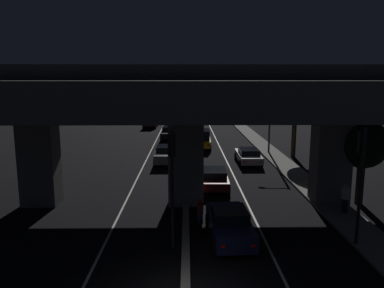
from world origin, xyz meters
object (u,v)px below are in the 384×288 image
at_px(car_dark_blue_lead, 229,224).
at_px(motorcycle_red_filtering_mid, 193,177).
at_px(traffic_light_left_of_median, 172,169).
at_px(pedestrian_on_sidewalk, 345,198).
at_px(motorcycle_blue_filtering_near, 200,215).
at_px(traffic_light_right_of_median, 361,166).
at_px(car_taxi_yellow_fourth, 202,139).
at_px(street_lamp, 267,109).
at_px(car_dark_red_second, 214,177).
at_px(car_black_second_oncoming, 169,133).
at_px(car_grey_lead_oncoming, 165,154).
at_px(car_silver_third, 248,155).
at_px(car_dark_red_third_oncoming, 150,121).

relative_size(car_dark_blue_lead, motorcycle_red_filtering_mid, 2.61).
bearing_deg(traffic_light_left_of_median, pedestrian_on_sidewalk, 22.45).
distance_m(motorcycle_blue_filtering_near, motorcycle_red_filtering_mid, 7.35).
distance_m(traffic_light_right_of_median, motorcycle_blue_filtering_near, 7.86).
bearing_deg(car_taxi_yellow_fourth, traffic_light_right_of_median, -164.07).
bearing_deg(traffic_light_right_of_median, pedestrian_on_sidewalk, 73.66).
height_order(street_lamp, car_dark_red_second, street_lamp).
xyz_separation_m(car_dark_blue_lead, car_black_second_oncoming, (-4.16, 29.39, 0.03)).
relative_size(street_lamp, car_grey_lead_oncoming, 1.70).
bearing_deg(pedestrian_on_sidewalk, motorcycle_red_filtering_mid, 144.94).
xyz_separation_m(traffic_light_left_of_median, car_dark_red_second, (2.49, 9.25, -2.88)).
xyz_separation_m(car_silver_third, motorcycle_red_filtering_mid, (-5.01, -7.05, -0.10)).
distance_m(traffic_light_right_of_median, pedestrian_on_sidewalk, 4.83).
bearing_deg(traffic_light_right_of_median, car_dark_red_third_oncoming, 107.64).
relative_size(street_lamp, car_black_second_oncoming, 1.64).
xyz_separation_m(street_lamp, pedestrian_on_sidewalk, (0.77, -17.19, -3.55)).
bearing_deg(pedestrian_on_sidewalk, car_black_second_oncoming, 112.45).
bearing_deg(car_silver_third, car_black_second_oncoming, 29.47).
bearing_deg(car_black_second_oncoming, traffic_light_left_of_median, 4.36).
relative_size(traffic_light_right_of_median, street_lamp, 0.71).
bearing_deg(car_black_second_oncoming, motorcycle_red_filtering_mid, 8.70).
bearing_deg(traffic_light_right_of_median, car_black_second_oncoming, 107.90).
relative_size(car_dark_red_third_oncoming, motorcycle_blue_filtering_near, 2.35).
xyz_separation_m(car_dark_blue_lead, car_grey_lead_oncoming, (-3.90, 16.07, 0.02)).
distance_m(motorcycle_red_filtering_mid, pedestrian_on_sidewalk, 10.06).
distance_m(car_silver_third, motorcycle_red_filtering_mid, 8.64).
bearing_deg(street_lamp, motorcycle_red_filtering_mid, -123.18).
bearing_deg(car_black_second_oncoming, car_dark_blue_lead, 9.45).
height_order(car_black_second_oncoming, motorcycle_red_filtering_mid, car_black_second_oncoming).
height_order(car_silver_third, motorcycle_red_filtering_mid, motorcycle_red_filtering_mid).
relative_size(car_dark_blue_lead, car_dark_red_second, 0.99).
distance_m(car_dark_red_second, car_black_second_oncoming, 21.27).
xyz_separation_m(street_lamp, car_black_second_oncoming, (-10.09, 9.10, -3.69)).
xyz_separation_m(traffic_light_right_of_median, car_black_second_oncoming, (-9.73, 30.13, -2.84)).
distance_m(car_taxi_yellow_fourth, car_dark_red_third_oncoming, 18.92).
height_order(car_dark_red_second, car_silver_third, car_silver_third).
xyz_separation_m(car_grey_lead_oncoming, car_dark_red_third_oncoming, (-3.65, 24.50, 0.16)).
height_order(motorcycle_red_filtering_mid, pedestrian_on_sidewalk, pedestrian_on_sidewalk).
height_order(street_lamp, car_dark_red_third_oncoming, street_lamp).
xyz_separation_m(car_taxi_yellow_fourth, car_grey_lead_oncoming, (-3.58, -7.01, -0.25)).
relative_size(car_dark_red_second, pedestrian_on_sidewalk, 2.86).
bearing_deg(car_black_second_oncoming, car_silver_third, 30.97).
xyz_separation_m(traffic_light_left_of_median, motorcycle_blue_filtering_near, (1.30, 2.28, -2.98)).
relative_size(car_taxi_yellow_fourth, pedestrian_on_sidewalk, 2.49).
height_order(car_grey_lead_oncoming, car_black_second_oncoming, car_black_second_oncoming).
height_order(car_silver_third, car_dark_red_third_oncoming, car_dark_red_third_oncoming).
bearing_deg(car_black_second_oncoming, motorcycle_blue_filtering_near, 7.25).
relative_size(car_dark_red_second, motorcycle_red_filtering_mid, 2.64).
distance_m(motorcycle_blue_filtering_near, pedestrian_on_sidewalk, 8.17).
bearing_deg(car_black_second_oncoming, car_grey_lead_oncoming, 2.50).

